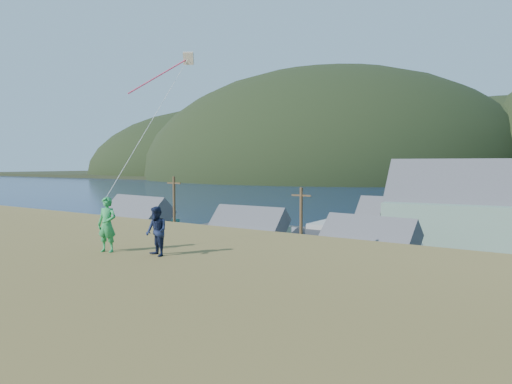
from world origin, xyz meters
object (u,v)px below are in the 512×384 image
(wharf, at_px, (405,228))
(shed_palegreen_far, at_px, (403,225))
(shed_palegreen_near, at_px, (247,232))
(shed_white, at_px, (367,251))
(kite_flyer_navy, at_px, (156,231))
(shed_teal, at_px, (133,225))
(kite_flyer_green, at_px, (107,225))

(wharf, distance_m, shed_palegreen_far, 15.51)
(shed_palegreen_near, bearing_deg, wharf, 68.67)
(wharf, height_order, shed_white, shed_white)
(wharf, relative_size, kite_flyer_navy, 17.06)
(shed_palegreen_far, distance_m, kite_flyer_navy, 44.55)
(shed_palegreen_far, bearing_deg, shed_teal, -148.67)
(shed_white, distance_m, kite_flyer_navy, 28.65)
(shed_palegreen_near, relative_size, shed_palegreen_far, 0.81)
(kite_flyer_green, bearing_deg, wharf, 80.62)
(shed_palegreen_far, xyz_separation_m, kite_flyer_navy, (4.74, -43.99, 5.16))
(shed_palegreen_far, bearing_deg, kite_flyer_green, -86.78)
(shed_palegreen_near, height_order, kite_flyer_green, kite_flyer_green)
(wharf, relative_size, kite_flyer_green, 14.72)
(wharf, height_order, shed_palegreen_near, shed_palegreen_near)
(shed_teal, distance_m, kite_flyer_green, 41.09)
(shed_palegreen_far, bearing_deg, shed_palegreen_near, -138.07)
(shed_palegreen_near, xyz_separation_m, kite_flyer_green, (16.58, -31.89, 5.68))
(shed_teal, bearing_deg, shed_palegreen_far, 38.47)
(shed_white, distance_m, kite_flyer_green, 28.91)
(wharf, height_order, shed_teal, shed_teal)
(shed_palegreen_near, bearing_deg, kite_flyer_navy, -61.21)
(shed_palegreen_far, relative_size, kite_flyer_green, 6.20)
(shed_teal, height_order, kite_flyer_navy, kite_flyer_navy)
(wharf, distance_m, shed_palegreen_near, 29.15)
(shed_white, bearing_deg, shed_palegreen_near, 172.45)
(kite_flyer_green, height_order, kite_flyer_navy, kite_flyer_green)
(kite_flyer_green, relative_size, kite_flyer_navy, 1.16)
(shed_white, bearing_deg, wharf, 105.25)
(shed_palegreen_far, bearing_deg, wharf, 103.68)
(wharf, distance_m, kite_flyer_green, 60.12)
(shed_white, bearing_deg, shed_teal, -172.60)
(shed_palegreen_far, height_order, kite_flyer_green, kite_flyer_green)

